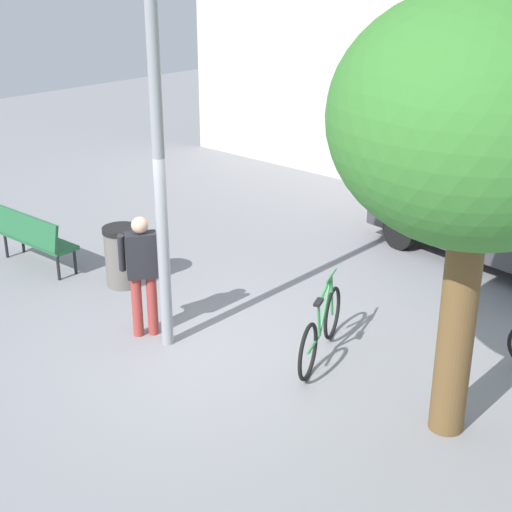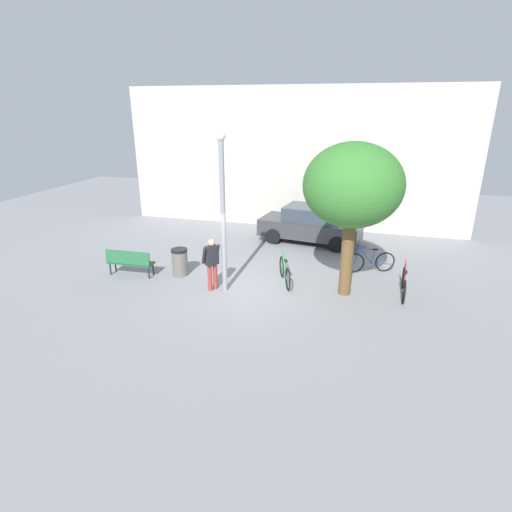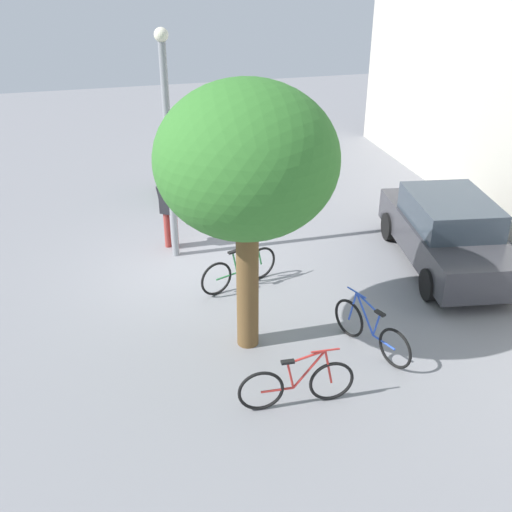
% 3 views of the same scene
% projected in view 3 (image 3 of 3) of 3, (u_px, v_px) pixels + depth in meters
% --- Properties ---
extents(ground_plane, '(36.00, 36.00, 0.00)m').
position_uv_depth(ground_plane, '(191.00, 266.00, 13.39)').
color(ground_plane, gray).
extents(lamppost, '(0.28, 0.28, 4.84)m').
position_uv_depth(lamppost, '(168.00, 138.00, 12.61)').
color(lamppost, gray).
rests_on(lamppost, ground_plane).
extents(person_by_lamppost, '(0.53, 0.61, 1.67)m').
position_uv_depth(person_by_lamppost, '(170.00, 208.00, 13.75)').
color(person_by_lamppost, '#9E3833').
rests_on(person_by_lamppost, ground_plane).
extents(park_bench, '(1.62, 0.53, 0.92)m').
position_uv_depth(park_bench, '(167.00, 177.00, 16.68)').
color(park_bench, '#236038').
rests_on(park_bench, ground_plane).
extents(plaza_tree, '(2.84, 2.84, 4.58)m').
position_uv_depth(plaza_tree, '(247.00, 162.00, 9.36)').
color(plaza_tree, brown).
rests_on(plaza_tree, ground_plane).
extents(bicycle_green, '(0.72, 1.70, 0.97)m').
position_uv_depth(bicycle_green, '(240.00, 269.00, 12.47)').
color(bicycle_green, black).
rests_on(bicycle_green, ground_plane).
extents(bicycle_red, '(0.13, 1.81, 0.97)m').
position_uv_depth(bicycle_red, '(297.00, 384.00, 9.31)').
color(bicycle_red, black).
rests_on(bicycle_red, ground_plane).
extents(bicycle_blue, '(1.71, 0.70, 0.97)m').
position_uv_depth(bicycle_blue, '(371.00, 331.00, 10.55)').
color(bicycle_blue, black).
rests_on(bicycle_blue, ground_plane).
extents(parked_car_charcoal, '(4.40, 2.30, 1.55)m').
position_uv_depth(parked_car_charcoal, '(447.00, 232.00, 13.11)').
color(parked_car_charcoal, '#38383D').
rests_on(parked_car_charcoal, ground_plane).
extents(trash_bin, '(0.55, 0.55, 0.94)m').
position_uv_depth(trash_bin, '(196.00, 200.00, 15.45)').
color(trash_bin, '#66605B').
rests_on(trash_bin, ground_plane).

